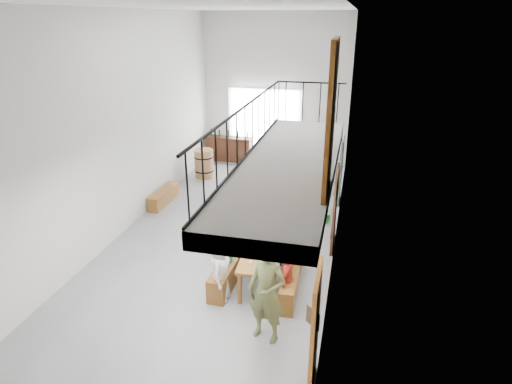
% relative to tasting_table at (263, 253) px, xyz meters
% --- Properties ---
extents(floor, '(12.00, 12.00, 0.00)m').
position_rel_tasting_table_xyz_m(floor, '(-1.35, 2.23, -0.71)').
color(floor, slate).
rests_on(floor, ground).
extents(room_walls, '(12.00, 12.00, 12.00)m').
position_rel_tasting_table_xyz_m(room_walls, '(-1.35, 2.23, 2.85)').
color(room_walls, silver).
rests_on(room_walls, ground).
extents(gateway_portal, '(2.80, 0.08, 2.80)m').
position_rel_tasting_table_xyz_m(gateway_portal, '(-1.75, 8.17, 0.69)').
color(gateway_portal, white).
rests_on(gateway_portal, ground).
extents(right_wall_decor, '(0.07, 8.28, 5.07)m').
position_rel_tasting_table_xyz_m(right_wall_decor, '(1.35, 0.36, 1.04)').
color(right_wall_decor, '#AF5C18').
rests_on(right_wall_decor, ground).
extents(balcony, '(1.52, 5.62, 4.00)m').
position_rel_tasting_table_xyz_m(balcony, '(0.63, -0.90, 2.26)').
color(balcony, silver).
rests_on(balcony, ground).
extents(tasting_table, '(0.93, 2.00, 0.79)m').
position_rel_tasting_table_xyz_m(tasting_table, '(0.00, 0.00, 0.00)').
color(tasting_table, brown).
rests_on(tasting_table, ground).
extents(bench_inner, '(0.43, 2.26, 0.52)m').
position_rel_tasting_table_xyz_m(bench_inner, '(-0.70, 0.08, -0.45)').
color(bench_inner, brown).
rests_on(bench_inner, ground).
extents(bench_wall, '(0.38, 2.27, 0.52)m').
position_rel_tasting_table_xyz_m(bench_wall, '(0.63, 0.04, -0.45)').
color(bench_wall, brown).
rests_on(bench_wall, ground).
extents(tableware, '(0.40, 1.17, 0.35)m').
position_rel_tasting_table_xyz_m(tableware, '(-0.08, 0.00, 0.23)').
color(tableware, black).
rests_on(tableware, tasting_table).
extents(side_bench, '(0.36, 1.53, 0.43)m').
position_rel_tasting_table_xyz_m(side_bench, '(-3.85, 3.40, -0.49)').
color(side_bench, brown).
rests_on(side_bench, ground).
extents(oak_barrel, '(0.68, 0.68, 1.00)m').
position_rel_tasting_table_xyz_m(oak_barrel, '(-3.42, 5.87, -0.21)').
color(oak_barrel, '#8D5D37').
rests_on(oak_barrel, ground).
extents(serving_counter, '(1.81, 0.56, 0.95)m').
position_rel_tasting_table_xyz_m(serving_counter, '(-3.10, 7.88, -0.23)').
color(serving_counter, '#3C1E0F').
rests_on(serving_counter, ground).
extents(counter_bottles, '(1.55, 0.16, 0.28)m').
position_rel_tasting_table_xyz_m(counter_bottles, '(-3.10, 7.86, 0.38)').
color(counter_bottles, black).
rests_on(counter_bottles, serving_counter).
extents(guest_left_a, '(0.48, 0.69, 1.35)m').
position_rel_tasting_table_xyz_m(guest_left_a, '(-0.70, -0.79, -0.03)').
color(guest_left_a, beige).
rests_on(guest_left_a, ground).
extents(guest_left_b, '(0.37, 0.52, 1.32)m').
position_rel_tasting_table_xyz_m(guest_left_b, '(-0.71, -0.22, -0.05)').
color(guest_left_b, teal).
rests_on(guest_left_b, ground).
extents(guest_left_c, '(0.65, 0.73, 1.25)m').
position_rel_tasting_table_xyz_m(guest_left_c, '(-0.82, 0.49, -0.08)').
color(guest_left_c, beige).
rests_on(guest_left_c, ground).
extents(guest_left_d, '(0.60, 0.88, 1.25)m').
position_rel_tasting_table_xyz_m(guest_left_d, '(-0.83, 0.96, -0.08)').
color(guest_left_d, teal).
rests_on(guest_left_d, ground).
extents(guest_right_a, '(0.31, 0.67, 1.11)m').
position_rel_tasting_table_xyz_m(guest_right_a, '(0.61, -0.58, -0.15)').
color(guest_right_a, red).
rests_on(guest_right_a, ground).
extents(guest_right_b, '(0.39, 1.22, 1.31)m').
position_rel_tasting_table_xyz_m(guest_right_b, '(0.56, 0.19, -0.05)').
color(guest_right_b, black).
rests_on(guest_right_b, ground).
extents(guest_right_c, '(0.45, 0.60, 1.12)m').
position_rel_tasting_table_xyz_m(guest_right_c, '(0.51, 0.68, -0.15)').
color(guest_right_c, beige).
rests_on(guest_right_c, ground).
extents(host_standing, '(0.79, 0.62, 1.90)m').
position_rel_tasting_table_xyz_m(host_standing, '(0.44, -1.67, 0.25)').
color(host_standing, '#545B33').
rests_on(host_standing, ground).
extents(potted_plant, '(0.54, 0.50, 0.48)m').
position_rel_tasting_table_xyz_m(potted_plant, '(1.10, 3.17, -0.47)').
color(potted_plant, '#19541A').
rests_on(potted_plant, ground).
extents(bicycle_near, '(1.66, 1.17, 0.83)m').
position_rel_tasting_table_xyz_m(bicycle_near, '(-0.18, 7.68, -0.29)').
color(bicycle_near, black).
rests_on(bicycle_near, ground).
extents(bicycle_far, '(1.75, 0.99, 1.01)m').
position_rel_tasting_table_xyz_m(bicycle_far, '(-0.18, 7.19, -0.20)').
color(bicycle_far, black).
rests_on(bicycle_far, ground).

